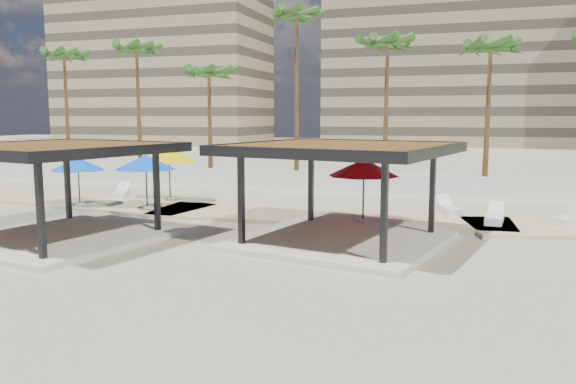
% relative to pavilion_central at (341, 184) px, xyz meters
% --- Properties ---
extents(ground, '(200.00, 200.00, 0.00)m').
position_rel_pavilion_central_xyz_m(ground, '(-3.84, -2.41, -2.15)').
color(ground, tan).
rests_on(ground, ground).
extents(promenade, '(44.45, 7.97, 0.24)m').
position_rel_pavilion_central_xyz_m(promenade, '(-1.84, 5.26, -2.09)').
color(promenade, '#C6B284').
rests_on(promenade, ground).
extents(boundary_wall, '(56.00, 0.30, 1.20)m').
position_rel_pavilion_central_xyz_m(boundary_wall, '(-3.84, 13.59, -1.55)').
color(boundary_wall, silver).
rests_on(boundary_wall, ground).
extents(building_west, '(34.00, 16.00, 32.40)m').
position_rel_pavilion_central_xyz_m(building_west, '(-45.84, 65.59, 13.12)').
color(building_west, '#937F60').
rests_on(building_west, ground).
extents(building_mid, '(38.00, 16.00, 30.40)m').
position_rel_pavilion_central_xyz_m(building_mid, '(0.16, 75.59, 12.12)').
color(building_mid, '#847259').
rests_on(building_mid, ground).
extents(pavilion_central, '(8.39, 8.39, 3.60)m').
position_rel_pavilion_central_xyz_m(pavilion_central, '(0.00, 0.00, 0.00)').
color(pavilion_central, beige).
rests_on(pavilion_central, ground).
extents(pavilion_west, '(8.31, 8.31, 3.57)m').
position_rel_pavilion_central_xyz_m(pavilion_west, '(-10.04, -2.79, -0.02)').
color(pavilion_west, beige).
rests_on(pavilion_west, ground).
extents(umbrella_a, '(3.35, 3.35, 2.37)m').
position_rel_pavilion_central_xyz_m(umbrella_a, '(-14.10, 3.51, 0.07)').
color(umbrella_a, beige).
rests_on(umbrella_a, promenade).
extents(umbrella_b, '(3.93, 3.93, 2.70)m').
position_rel_pavilion_central_xyz_m(umbrella_b, '(-10.89, 6.79, 0.35)').
color(umbrella_b, beige).
rests_on(umbrella_b, promenade).
extents(umbrella_c, '(3.04, 3.04, 2.65)m').
position_rel_pavilion_central_xyz_m(umbrella_c, '(0.17, 3.39, 0.31)').
color(umbrella_c, beige).
rests_on(umbrella_c, promenade).
extents(umbrella_f, '(3.77, 3.77, 2.57)m').
position_rel_pavilion_central_xyz_m(umbrella_f, '(-10.32, 3.63, 0.24)').
color(umbrella_f, beige).
rests_on(umbrella_f, promenade).
extents(lounger_a, '(1.32, 2.04, 0.74)m').
position_rel_pavilion_central_xyz_m(lounger_a, '(-13.84, 6.60, -1.79)').
color(lounger_a, white).
rests_on(lounger_a, promenade).
extents(lounger_b, '(0.84, 2.05, 0.75)m').
position_rel_pavilion_central_xyz_m(lounger_b, '(5.39, 5.03, -1.79)').
color(lounger_b, white).
rests_on(lounger_b, promenade).
extents(lounger_c, '(1.28, 2.01, 0.73)m').
position_rel_pavilion_central_xyz_m(lounger_c, '(3.47, 6.83, -1.79)').
color(lounger_c, white).
rests_on(lounger_c, promenade).
extents(lounger_d, '(1.72, 2.12, 0.80)m').
position_rel_pavilion_central_xyz_m(lounger_d, '(8.24, 5.50, -1.78)').
color(lounger_d, white).
rests_on(lounger_d, promenade).
extents(palm_a, '(3.00, 3.00, 9.96)m').
position_rel_pavilion_central_xyz_m(palm_a, '(-24.84, 15.89, 6.61)').
color(palm_a, brown).
rests_on(palm_a, ground).
extents(palm_b, '(3.00, 3.00, 10.22)m').
position_rel_pavilion_central_xyz_m(palm_b, '(-18.84, 16.29, 6.85)').
color(palm_b, brown).
rests_on(palm_b, ground).
extents(palm_c, '(3.00, 3.00, 8.34)m').
position_rel_pavilion_central_xyz_m(palm_c, '(-12.84, 15.69, 5.08)').
color(palm_c, brown).
rests_on(palm_c, ground).
extents(palm_d, '(3.00, 3.00, 11.91)m').
position_rel_pavilion_central_xyz_m(palm_d, '(-6.84, 16.49, 8.41)').
color(palm_d, brown).
rests_on(palm_d, ground).
extents(palm_e, '(3.00, 3.00, 9.88)m').
position_rel_pavilion_central_xyz_m(palm_e, '(-0.84, 15.99, 6.53)').
color(palm_e, brown).
rests_on(palm_e, ground).
extents(palm_f, '(3.00, 3.00, 9.41)m').
position_rel_pavilion_central_xyz_m(palm_f, '(5.16, 16.19, 6.09)').
color(palm_f, brown).
rests_on(palm_f, ground).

